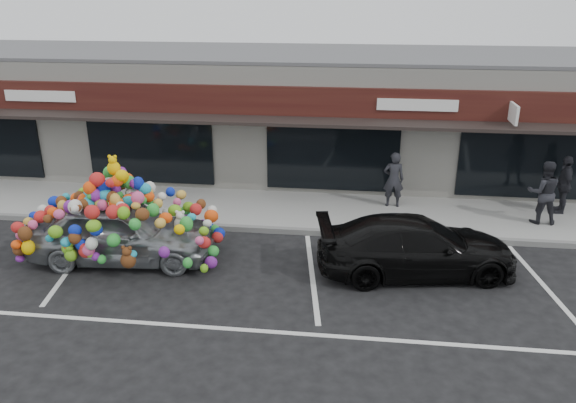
# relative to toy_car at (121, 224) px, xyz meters

# --- Properties ---
(ground) EXTENTS (90.00, 90.00, 0.00)m
(ground) POSITION_rel_toy_car_xyz_m (2.00, -0.43, -0.96)
(ground) COLOR black
(ground) RESTS_ON ground
(shop_building) EXTENTS (24.00, 7.20, 4.31)m
(shop_building) POSITION_rel_toy_car_xyz_m (2.00, 8.01, 1.20)
(shop_building) COLOR white
(shop_building) RESTS_ON ground
(sidewalk) EXTENTS (26.00, 3.00, 0.15)m
(sidewalk) POSITION_rel_toy_car_xyz_m (2.00, 3.57, -0.89)
(sidewalk) COLOR #9B9A95
(sidewalk) RESTS_ON ground
(kerb) EXTENTS (26.00, 0.18, 0.16)m
(kerb) POSITION_rel_toy_car_xyz_m (2.00, 2.07, -0.89)
(kerb) COLOR slate
(kerb) RESTS_ON ground
(parking_stripe_left) EXTENTS (0.73, 4.37, 0.01)m
(parking_stripe_left) POSITION_rel_toy_car_xyz_m (-1.20, -0.23, -0.96)
(parking_stripe_left) COLOR silver
(parking_stripe_left) RESTS_ON ground
(parking_stripe_mid) EXTENTS (0.73, 4.37, 0.01)m
(parking_stripe_mid) POSITION_rel_toy_car_xyz_m (4.80, -0.23, -0.96)
(parking_stripe_mid) COLOR silver
(parking_stripe_mid) RESTS_ON ground
(parking_stripe_right) EXTENTS (0.73, 4.37, 0.01)m
(parking_stripe_right) POSITION_rel_toy_car_xyz_m (10.20, -0.23, -0.96)
(parking_stripe_right) COLOR silver
(parking_stripe_right) RESTS_ON ground
(lane_line) EXTENTS (14.00, 0.12, 0.01)m
(lane_line) POSITION_rel_toy_car_xyz_m (4.00, -2.73, -0.96)
(lane_line) COLOR silver
(lane_line) RESTS_ON ground
(toy_car) EXTENTS (3.29, 5.00, 2.83)m
(toy_car) POSITION_rel_toy_car_xyz_m (0.00, 0.00, 0.00)
(toy_car) COLOR gray
(toy_car) RESTS_ON ground
(black_sedan) EXTENTS (2.66, 4.98, 1.37)m
(black_sedan) POSITION_rel_toy_car_xyz_m (7.25, 0.19, -0.27)
(black_sedan) COLOR black
(black_sedan) RESTS_ON ground
(pedestrian_a) EXTENTS (0.64, 0.43, 1.71)m
(pedestrian_a) POSITION_rel_toy_car_xyz_m (6.90, 4.17, 0.04)
(pedestrian_a) COLOR black
(pedestrian_a) RESTS_ON sidewalk
(pedestrian_b) EXTENTS (0.89, 0.70, 1.83)m
(pedestrian_b) POSITION_rel_toy_car_xyz_m (11.02, 3.38, 0.10)
(pedestrian_b) COLOR black
(pedestrian_b) RESTS_ON sidewalk
(pedestrian_c) EXTENTS (1.06, 0.52, 1.75)m
(pedestrian_c) POSITION_rel_toy_car_xyz_m (11.86, 4.27, 0.06)
(pedestrian_c) COLOR #262328
(pedestrian_c) RESTS_ON sidewalk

